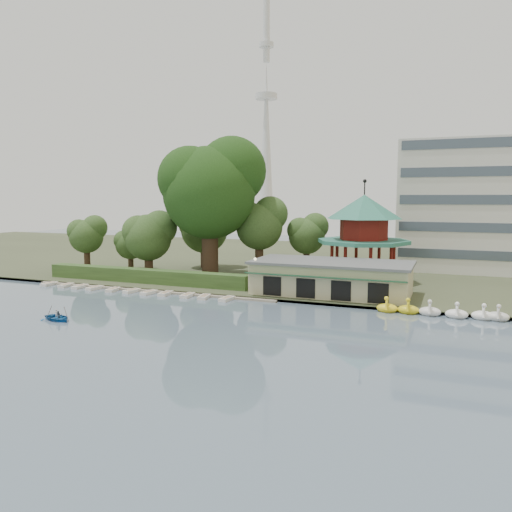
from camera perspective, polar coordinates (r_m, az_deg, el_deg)
The scene contains 14 objects.
ground_plane at distance 43.85m, azimuth -11.26°, elevation -9.02°, with size 220.00×220.00×0.00m, color slate.
shore at distance 91.12m, azimuth 6.68°, elevation -0.57°, with size 220.00×70.00×0.40m, color #424930.
embankment at distance 58.68m, azimuth -2.07°, elevation -4.70°, with size 220.00×0.60×0.30m, color gray.
dock at distance 64.26m, azimuth -11.99°, elevation -3.86°, with size 34.00×1.60×0.24m, color gray.
boathouse at distance 59.58m, azimuth 8.60°, elevation -2.42°, with size 18.60×9.39×3.90m.
pavilion at distance 68.42m, azimuth 12.20°, elevation 3.00°, with size 12.40×12.40×13.50m.
broadcast_tower at distance 188.35m, azimuth 1.18°, elevation 13.58°, with size 8.00×8.00×96.00m.
hedge at distance 68.41m, azimuth -12.59°, elevation -2.22°, with size 30.00×2.00×1.80m, color #355324.
lamp_post at distance 59.11m, azimuth -0.10°, elevation -1.47°, with size 0.36×0.36×4.28m.
big_tree at distance 71.14m, azimuth -5.15°, elevation 8.01°, with size 14.35×13.37×19.95m.
small_trees at distance 76.34m, azimuth -6.58°, elevation 3.01°, with size 38.83×17.34×11.51m.
swan_boats at distance 53.38m, azimuth 24.96°, elevation -6.23°, with size 19.71×2.16×1.92m.
moored_rowboats at distance 64.16m, azimuth -14.12°, elevation -3.88°, with size 27.46×2.66×0.36m.
rowboat_with_passengers at distance 52.03m, azimuth -21.75°, elevation -6.32°, with size 5.32×4.43×2.01m.
Camera 1 is at (23.02, -35.38, 11.88)m, focal length 35.00 mm.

